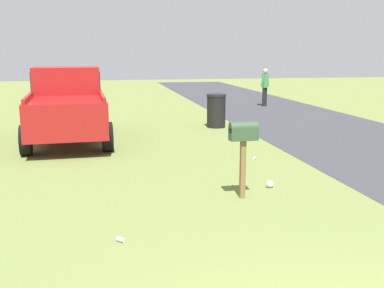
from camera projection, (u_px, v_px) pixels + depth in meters
name	position (u px, v px, depth m)	size (l,w,h in m)	color
mailbox	(243.00, 137.00, 7.84)	(0.22, 0.49, 1.35)	brown
pickup_truck	(67.00, 102.00, 13.08)	(5.02, 2.43, 2.09)	maroon
trash_bin	(216.00, 111.00, 15.50)	(0.66, 0.66, 1.12)	black
pedestrian	(265.00, 84.00, 21.51)	(0.32, 0.51, 1.76)	black
litter_bag_midfield_a	(270.00, 184.00, 8.65)	(0.14, 0.14, 0.14)	silver
litter_can_by_mailbox	(254.00, 158.00, 10.90)	(0.07, 0.07, 0.12)	silver
litter_can_far_scatter	(121.00, 240.00, 6.18)	(0.07, 0.07, 0.12)	silver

